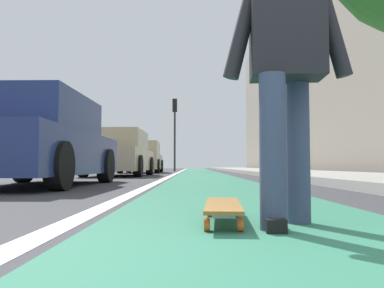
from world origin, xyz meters
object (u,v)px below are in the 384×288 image
parked_car_far (142,158)px  pedestrian_distant (276,149)px  skateboard (223,207)px  parked_car_near (37,143)px  parked_car_mid (120,154)px  skater_person (286,58)px  traffic_light (175,121)px

parked_car_far → pedestrian_distant: (-4.19, -5.56, 0.24)m
parked_car_far → skateboard: bearing=-171.0°
parked_car_near → parked_car_mid: size_ratio=0.94×
parked_car_mid → skater_person: bearing=-164.9°
parked_car_near → pedestrian_distant: pedestrian_distant is taller
parked_car_mid → traffic_light: bearing=-6.5°
parked_car_mid → parked_car_far: (5.94, 0.05, -0.01)m
skateboard → parked_car_near: bearing=33.1°
parked_car_near → parked_car_far: 12.41m
parked_car_near → parked_car_mid: parked_car_near is taller
skateboard → parked_car_near: parked_car_near is taller
parked_car_near → parked_car_far: parked_car_near is taller
traffic_light → skater_person: bearing=-175.8°
parked_car_mid → parked_car_near: bearing=178.3°
parked_car_near → parked_car_mid: (6.46, -0.19, -0.01)m
skateboard → parked_car_mid: bearing=13.6°
traffic_light → pedestrian_distant: bearing=-156.0°
skater_person → traffic_light: traffic_light is taller
skateboard → parked_car_mid: (10.71, 2.58, 0.62)m
skateboard → traffic_light: 22.22m
parked_car_near → skateboard: bearing=-146.9°
skater_person → parked_car_mid: 11.25m
skateboard → traffic_light: (21.98, 1.30, 2.98)m
parked_car_mid → skateboard: bearing=-166.4°
parked_car_mid → parked_car_far: parked_car_mid is taller
skateboard → traffic_light: bearing=3.4°
skateboard → parked_car_near: 5.11m
parked_car_far → pedestrian_distant: 6.97m
parked_car_far → parked_car_mid: bearing=-179.6°
skater_person → pedestrian_distant: bearing=-11.6°
parked_car_near → pedestrian_distant: bearing=-34.8°
skater_person → parked_car_near: 5.39m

